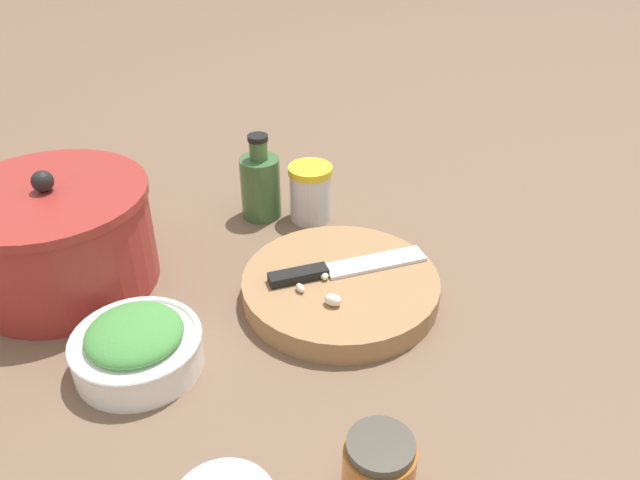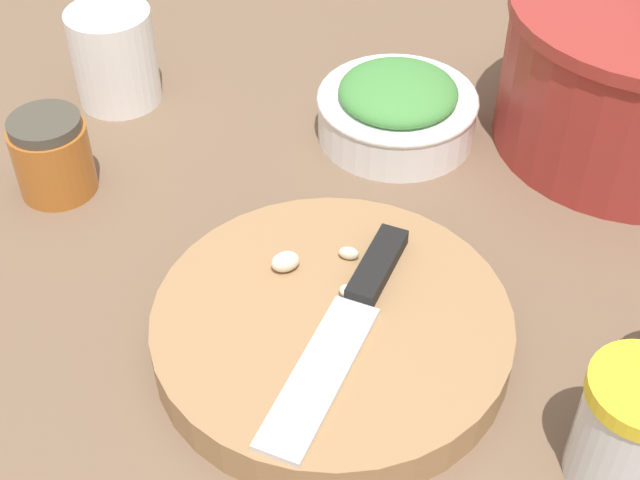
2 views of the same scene
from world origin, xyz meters
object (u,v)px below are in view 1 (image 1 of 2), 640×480
object	(u,v)px
herb_bowl	(137,346)
stock_pot	(58,238)
spice_jar	(311,193)
oil_bottle	(260,184)
cutting_board	(340,287)
honey_jar	(379,470)
chef_knife	(339,269)
garlic_cloves	(325,292)

from	to	relation	value
herb_bowl	stock_pot	xyz separation A→B (m)	(0.09, 0.20, 0.04)
herb_bowl	spice_jar	xyz separation A→B (m)	(0.39, -0.04, 0.02)
spice_jar	oil_bottle	distance (m)	0.08
herb_bowl	oil_bottle	world-z (taller)	oil_bottle
cutting_board	oil_bottle	bearing A→B (deg)	53.90
cutting_board	honey_jar	xyz separation A→B (m)	(-0.26, -0.15, 0.02)
chef_knife	honey_jar	xyz separation A→B (m)	(-0.27, -0.16, -0.00)
honey_jar	oil_bottle	size ratio (longest dim) A/B	0.53
cutting_board	spice_jar	xyz separation A→B (m)	(0.17, 0.13, 0.03)
chef_knife	stock_pot	bearing A→B (deg)	-112.30
garlic_cloves	stock_pot	distance (m)	0.37
herb_bowl	stock_pot	bearing A→B (deg)	64.74
honey_jar	oil_bottle	xyz separation A→B (m)	(0.41, 0.35, 0.02)
garlic_cloves	oil_bottle	xyz separation A→B (m)	(0.19, 0.20, 0.02)
garlic_cloves	stock_pot	world-z (taller)	stock_pot
honey_jar	spice_jar	bearing A→B (deg)	32.30
cutting_board	oil_bottle	distance (m)	0.25
cutting_board	chef_knife	bearing A→B (deg)	34.02
chef_knife	herb_bowl	size ratio (longest dim) A/B	1.18
garlic_cloves	spice_jar	size ratio (longest dim) A/B	0.74
herb_bowl	oil_bottle	size ratio (longest dim) A/B	1.08
oil_bottle	honey_jar	bearing A→B (deg)	-139.40
stock_pot	oil_bottle	bearing A→B (deg)	-29.94
chef_knife	oil_bottle	bearing A→B (deg)	-168.41
spice_jar	stock_pot	size ratio (longest dim) A/B	0.36
cutting_board	herb_bowl	distance (m)	0.27
garlic_cloves	oil_bottle	world-z (taller)	oil_bottle
chef_knife	garlic_cloves	bearing A→B (deg)	-37.16
cutting_board	honey_jar	world-z (taller)	honey_jar
garlic_cloves	cutting_board	bearing A→B (deg)	-2.18
chef_knife	stock_pot	world-z (taller)	stock_pot
spice_jar	chef_knife	bearing A→B (deg)	-143.73
stock_pot	spice_jar	bearing A→B (deg)	-38.23
chef_knife	cutting_board	bearing A→B (deg)	-9.47
herb_bowl	oil_bottle	xyz separation A→B (m)	(0.36, 0.04, 0.02)
chef_knife	garlic_cloves	distance (m)	0.06
chef_knife	herb_bowl	xyz separation A→B (m)	(-0.23, 0.15, -0.01)
honey_jar	oil_bottle	distance (m)	0.54
herb_bowl	oil_bottle	distance (m)	0.37
stock_pot	cutting_board	bearing A→B (deg)	-70.93
herb_bowl	oil_bottle	bearing A→B (deg)	6.29
spice_jar	herb_bowl	bearing A→B (deg)	174.62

